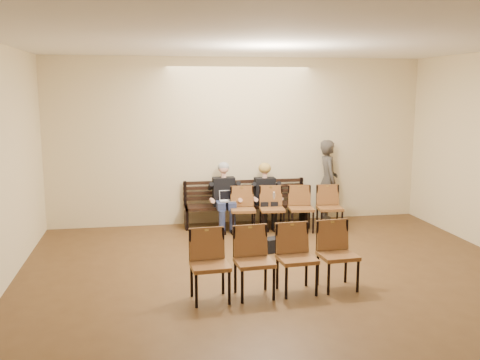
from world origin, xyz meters
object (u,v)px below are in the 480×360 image
Objects in this scene: water_bottle at (274,203)px; seated_woman at (266,197)px; chair_row_front at (287,209)px; bench at (246,215)px; passerby at (328,174)px; laptop at (228,203)px; seated_man at (224,196)px; bag at (273,245)px; chair_row_back at (276,261)px.

seated_woman is at bearing 108.23° from water_bottle.
bench is at bearing 142.67° from chair_row_front.
passerby reaches higher than seated_woman.
laptop is at bearing 173.79° from water_bottle.
bench is 1.94× the size of seated_man.
bench is 7.74× the size of bag.
chair_row_front is (0.21, -0.23, -0.09)m from water_bottle.
passerby reaches higher than bag.
chair_row_back is (0.16, -3.75, -0.18)m from seated_man.
seated_woman is 0.32m from water_bottle.
chair_row_front is at bearing 128.30° from passerby.
seated_man is 6.38× the size of water_bottle.
chair_row_front is (-1.12, -0.75, -0.56)m from passerby.
chair_row_front is at bearing -7.31° from laptop.
laptop is at bearing 169.12° from chair_row_front.
bag is (-0.37, -1.50, -0.43)m from water_bottle.
chair_row_back reaches higher than laptop.
water_bottle is 1.60m from bag.
seated_woman is 3.66× the size of bag.
chair_row_front is (0.58, 1.27, 0.34)m from bag.
bag is at bearing -109.33° from chair_row_front.
chair_row_front is at bearing 65.42° from bag.
laptop is 1.20m from chair_row_front.
seated_woman is 0.52× the size of chair_row_back.
water_bottle is 0.09× the size of chair_row_front.
seated_man is 3.76m from chair_row_back.
bag is at bearing 144.40° from passerby.
chair_row_back is (-1.03, -3.22, 0.03)m from chair_row_front.
chair_row_back is at bearing -79.20° from laptop.
bench is 3.89m from chair_row_back.
chair_row_back is (-0.44, -1.95, 0.36)m from bag.
passerby reaches higher than seated_man.
seated_woman is 0.86m from laptop.
seated_man is 0.57× the size of chair_row_back.
bench is at bearing 14.15° from seated_man.
bench is 8.53× the size of laptop.
water_bottle is (0.94, -0.10, -0.01)m from laptop.
chair_row_back is (-0.81, -3.45, -0.07)m from water_bottle.
seated_man reaches higher than chair_row_back.
bench is 1.93m from bag.
seated_man reaches higher than laptop.
chair_row_front is at bearing -42.58° from bench.
passerby is at bearing 21.31° from water_bottle.
passerby reaches higher than bench.
seated_woman is at bearing 103.25° from passerby.
bench is at bearing 163.17° from seated_woman.
bag is at bearing -71.51° from seated_man.
seated_woman is 0.63m from chair_row_front.
seated_woman reaches higher than laptop.
chair_row_back reaches higher than chair_row_front.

